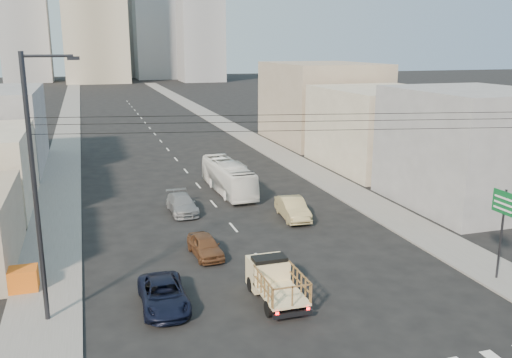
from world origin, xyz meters
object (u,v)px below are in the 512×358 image
navy_pickup (163,295)px  streetlamp_left (37,184)px  sedan_grey (182,204)px  flatbed_pickup (275,279)px  sedan_tan (293,208)px  city_bus (228,177)px  sedan_brown (205,246)px  green_sign (503,213)px  crate_stack (19,279)px

navy_pickup → streetlamp_left: streetlamp_left is taller
sedan_grey → streetlamp_left: (-8.63, -14.48, 5.77)m
flatbed_pickup → sedan_tan: bearing=64.8°
city_bus → sedan_brown: 14.48m
sedan_tan → navy_pickup: bearing=-130.0°
navy_pickup → green_sign: (17.42, -2.26, 3.10)m
navy_pickup → sedan_grey: size_ratio=1.01×
sedan_tan → crate_stack: (-17.62, -7.05, -0.06)m
flatbed_pickup → crate_stack: flatbed_pickup is taller
city_bus → sedan_tan: size_ratio=2.08×
flatbed_pickup → crate_stack: (-12.10, 4.66, -0.40)m
city_bus → streetlamp_left: (-13.44, -19.08, 5.12)m
crate_stack → city_bus: bearing=45.8°
flatbed_pickup → sedan_grey: (-1.87, 15.54, -0.43)m
navy_pickup → crate_stack: 7.76m
sedan_tan → flatbed_pickup: bearing=-110.3°
sedan_brown → green_sign: 16.53m
streetlamp_left → sedan_grey: bearing=59.2°
flatbed_pickup → sedan_brown: 6.90m
sedan_tan → green_sign: size_ratio=0.91×
sedan_grey → streetlamp_left: streetlamp_left is taller
city_bus → sedan_tan: city_bus is taller
navy_pickup → sedan_brown: 6.63m
city_bus → streetlamp_left: bearing=-127.3°
city_bus → flatbed_pickup: bearing=-100.5°
navy_pickup → sedan_tan: (10.88, 10.90, 0.11)m
streetlamp_left → crate_stack: bearing=114.0°
flatbed_pickup → sedan_brown: size_ratio=1.17×
sedan_brown → flatbed_pickup: bearing=-77.0°
sedan_grey → green_sign: 22.18m
sedan_grey → streetlamp_left: bearing=-122.3°
navy_pickup → green_sign: green_sign is taller
green_sign → crate_stack: (-24.16, 6.11, -3.05)m
navy_pickup → city_bus: (8.30, 19.32, 0.68)m
crate_stack → green_sign: bearing=-14.2°
city_bus → crate_stack: city_bus is taller
sedan_grey → green_sign: size_ratio=0.92×
navy_pickup → sedan_brown: bearing=60.7°
green_sign → streetlamp_left: bearing=173.7°
flatbed_pickup → streetlamp_left: (-10.49, 1.06, 5.34)m
flatbed_pickup → sedan_grey: size_ratio=0.96×
crate_stack → flatbed_pickup: bearing=-21.1°
flatbed_pickup → crate_stack: bearing=158.9°
green_sign → crate_stack: green_sign is taller
navy_pickup → crate_stack: bearing=150.9°
flatbed_pickup → city_bus: bearing=81.7°
flatbed_pickup → green_sign: green_sign is taller
sedan_brown → sedan_grey: (0.19, 8.97, 0.03)m
flatbed_pickup → sedan_tan: flatbed_pickup is taller
streetlamp_left → navy_pickup: bearing=-2.7°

